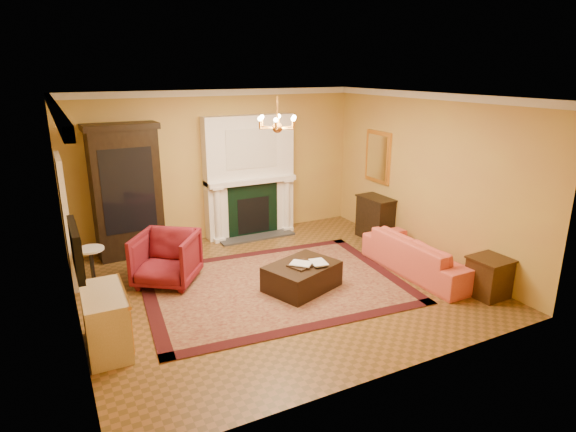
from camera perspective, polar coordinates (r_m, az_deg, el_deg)
floor at (r=7.96m, az=-1.15°, el=-8.20°), size 6.00×5.50×0.02m
ceiling at (r=7.20m, az=-1.30°, el=14.07°), size 6.00×5.50×0.02m
wall_back at (r=9.93m, az=-8.23°, el=5.95°), size 6.00×0.02×3.00m
wall_front at (r=5.22m, az=12.20°, el=-4.56°), size 6.00×0.02×3.00m
wall_left at (r=6.75m, az=-24.88°, el=-0.81°), size 0.02×5.50×3.00m
wall_right at (r=9.13m, az=16.09°, el=4.47°), size 0.02×5.50×3.00m
fireplace at (r=10.03m, az=-4.56°, el=4.40°), size 1.90×0.70×2.50m
crown_molding at (r=8.08m, az=-4.34°, el=13.85°), size 6.00×5.50×0.12m
doorway at (r=8.51m, az=-24.76°, el=-0.52°), size 0.08×1.05×2.10m
tv_panel at (r=6.22m, az=-23.82°, el=-3.57°), size 0.09×0.95×0.58m
gilt_mirror at (r=10.11m, az=10.59°, el=6.90°), size 0.06×0.76×1.05m
chandelier at (r=7.24m, az=-1.28°, el=10.89°), size 0.63×0.55×0.53m
oriental_rug at (r=7.92m, az=-1.60°, el=-8.19°), size 4.34×3.41×0.02m
china_cabinet at (r=9.32m, az=-18.58°, el=2.47°), size 1.21×0.60×2.36m
wingback_armchair at (r=8.07m, az=-14.24°, el=-4.64°), size 1.25×1.24×0.95m
pedestal_table at (r=8.11m, az=-22.18°, el=-5.63°), size 0.42×0.42×0.74m
commode at (r=6.53m, az=-20.81°, el=-11.54°), size 0.50×1.04×0.77m
coral_sofa at (r=8.55m, az=15.59°, el=-3.78°), size 0.68×2.23×0.87m
end_table at (r=8.09m, az=22.69°, el=-6.80°), size 0.53×0.53×0.59m
console_table at (r=10.08m, az=10.32°, el=-0.31°), size 0.47×0.78×0.85m
leather_ottoman at (r=7.72m, az=1.66°, el=-7.15°), size 1.30×1.12×0.41m
ottoman_tray at (r=7.59m, az=1.72°, el=-5.82°), size 0.49×0.43×0.03m
book_a at (r=7.39m, az=1.29°, el=-4.98°), size 0.19×0.19×0.32m
book_b at (r=7.53m, az=2.84°, el=-4.60°), size 0.23×0.06×0.32m
topiary_left at (r=9.73m, az=-7.58°, el=5.69°), size 0.18×0.18×0.47m
topiary_right at (r=10.17m, az=-1.47°, el=6.31°), size 0.18×0.18×0.47m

